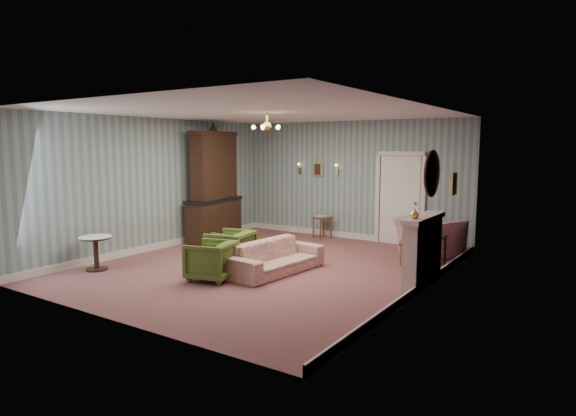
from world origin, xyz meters
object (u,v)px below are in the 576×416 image
Objects in this scene: coffee_table at (413,251)px; olive_chair_c at (235,245)px; olive_chair_b at (231,247)px; dresser at (214,183)px; side_table_black at (434,251)px; sofa_chintz at (276,252)px; olive_chair_a at (211,259)px; pedestal_table at (96,253)px; fireplace at (423,250)px; wingback_chair at (430,231)px.

olive_chair_c is at bearing -147.60° from coffee_table.
olive_chair_b is 0.28× the size of dresser.
olive_chair_c is at bearing -153.01° from side_table_black.
olive_chair_a is at bearing 152.53° from sofa_chintz.
olive_chair_c is at bearing 83.17° from sofa_chintz.
olive_chair_a is 4.01m from coffee_table.
olive_chair_a is at bearing 16.77° from pedestal_table.
olive_chair_b is (-0.31, 0.88, 0.02)m from olive_chair_a.
olive_chair_a is 4.19m from side_table_black.
sofa_chintz is 3.11× the size of pedestal_table.
coffee_table is (-0.65, 1.46, -0.35)m from fireplace.
olive_chair_a is at bearing 85.26° from wingback_chair.
fireplace is (5.51, -1.05, -0.82)m from dresser.
side_table_black is at bearing -18.48° from coffee_table.
sofa_chintz is 2.57m from fireplace.
fireplace reaches higher than olive_chair_c.
olive_chair_c is 1.06× the size of pedestal_table.
sofa_chintz is at bearing -37.04° from dresser.
coffee_table is at bearing -2.44° from dresser.
side_table_black is 6.32m from pedestal_table.
wingback_chair is (2.50, 4.05, 0.14)m from olive_chair_a.
dresser reaches higher than olive_chair_c.
sofa_chintz reaches higher than side_table_black.
olive_chair_c is 2.61m from dresser.
coffee_table is at bearing 127.80° from olive_chair_a.
fireplace is at bearing 131.73° from wingback_chair.
side_table_black is at bearing 113.13° from olive_chair_b.
fireplace reaches higher than coffee_table.
olive_chair_c is 3.54m from coffee_table.
olive_chair_a is 0.63× the size of wingback_chair.
fireplace is (3.12, 1.70, 0.21)m from olive_chair_a.
coffee_table is at bearing -34.95° from sofa_chintz.
olive_chair_a is 3.56m from fireplace.
pedestal_table is at bearing -144.42° from side_table_black.
olive_chair_c reaches higher than pedestal_table.
sofa_chintz reaches higher than olive_chair_c.
wingback_chair is 6.69m from pedestal_table.
olive_chair_a is 0.53× the size of fireplace.
olive_chair_b is 0.87× the size of coffee_table.
coffee_table is at bearing 114.87° from wingback_chair.
olive_chair_a reaches higher than pedestal_table.
pedestal_table is at bearing -94.65° from dresser.
coffee_table is 0.47m from side_table_black.
sofa_chintz is at bearing 30.25° from pedestal_table.
side_table_black is (2.26, 2.00, -0.08)m from sofa_chintz.
olive_chair_c is 4.12m from wingback_chair.
dresser is (-2.08, 1.87, 1.01)m from olive_chair_b.
wingback_chair is at bearing 128.14° from olive_chair_b.
dresser is 4.54× the size of side_table_black.
sofa_chintz is at bearing -130.26° from coffee_table.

